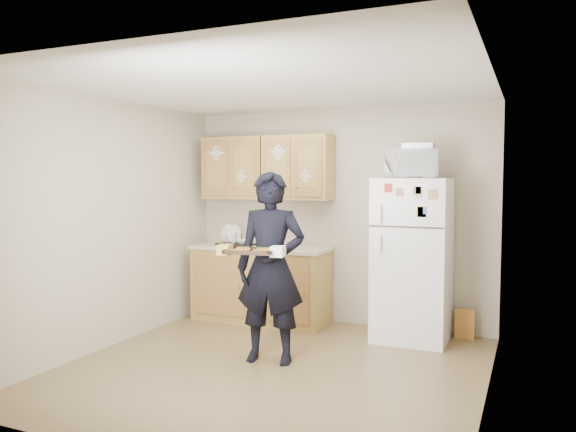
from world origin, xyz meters
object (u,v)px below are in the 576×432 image
(microwave, at_px, (412,164))
(dish_rack, at_px, (236,238))
(baking_tray, at_px, (251,252))
(person, at_px, (271,267))
(refrigerator, at_px, (412,259))

(microwave, xyz_separation_m, dish_rack, (-2.11, 0.07, -0.87))
(microwave, distance_m, dish_rack, 2.28)
(baking_tray, bearing_deg, person, 70.78)
(person, relative_size, microwave, 3.33)
(person, height_order, microwave, microwave)
(refrigerator, relative_size, person, 0.96)
(refrigerator, bearing_deg, baking_tray, -125.62)
(microwave, bearing_deg, baking_tray, -135.33)
(refrigerator, xyz_separation_m, baking_tray, (-1.10, -1.54, 0.21))
(baking_tray, bearing_deg, microwave, 44.15)
(refrigerator, xyz_separation_m, microwave, (-0.01, -0.05, 1.00))
(person, distance_m, dish_rack, 1.66)
(refrigerator, height_order, baking_tray, refrigerator)
(dish_rack, bearing_deg, refrigerator, -0.59)
(baking_tray, relative_size, dish_rack, 1.05)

